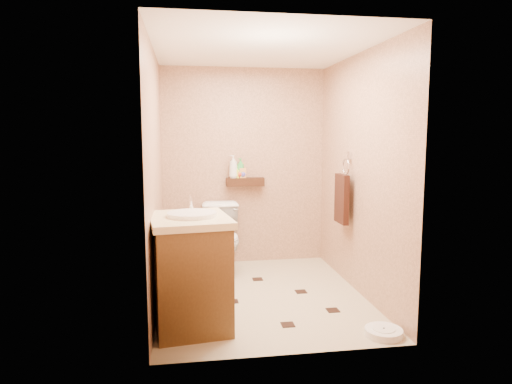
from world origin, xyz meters
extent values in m
plane|color=#C3B68E|center=(0.00, 0.00, 0.00)|extent=(2.50, 2.50, 0.00)
cube|color=tan|center=(0.00, 1.25, 1.20)|extent=(2.00, 0.04, 2.40)
cube|color=tan|center=(0.00, -1.25, 1.20)|extent=(2.00, 0.04, 2.40)
cube|color=tan|center=(-1.00, 0.00, 1.20)|extent=(0.04, 2.50, 2.40)
cube|color=tan|center=(1.00, 0.00, 1.20)|extent=(0.04, 2.50, 2.40)
cube|color=white|center=(0.00, 0.00, 2.40)|extent=(2.00, 2.50, 0.02)
cube|color=#3D2110|center=(0.00, 1.17, 1.02)|extent=(0.46, 0.14, 0.10)
cube|color=black|center=(-0.30, -0.13, 0.00)|extent=(0.11, 0.11, 0.01)
cube|color=black|center=(0.42, 0.03, 0.00)|extent=(0.11, 0.11, 0.01)
cube|color=black|center=(0.11, -0.74, 0.00)|extent=(0.11, 0.11, 0.01)
cube|color=black|center=(-0.57, 0.54, 0.00)|extent=(0.11, 0.11, 0.01)
cube|color=black|center=(0.59, -0.49, 0.00)|extent=(0.11, 0.11, 0.01)
cube|color=black|center=(0.05, 0.50, 0.00)|extent=(0.11, 0.11, 0.01)
imported|color=white|center=(-0.31, 0.83, 0.39)|extent=(0.44, 0.77, 0.79)
cube|color=brown|center=(-0.70, -0.61, 0.44)|extent=(0.67, 0.79, 0.88)
cube|color=beige|center=(-0.70, -0.61, 0.91)|extent=(0.72, 0.84, 0.06)
cylinder|color=white|center=(-0.68, -0.61, 0.94)|extent=(0.41, 0.41, 0.06)
cylinder|color=silver|center=(-0.68, -0.37, 1.01)|extent=(0.03, 0.03, 0.14)
cylinder|color=white|center=(0.82, -1.06, 0.03)|extent=(0.31, 0.31, 0.06)
cylinder|color=white|center=(0.82, -1.06, 0.06)|extent=(0.18, 0.18, 0.01)
cylinder|color=#1B6C67|center=(-0.82, 0.79, 0.06)|extent=(0.11, 0.11, 0.12)
cylinder|color=white|center=(-0.82, 0.79, 0.27)|extent=(0.02, 0.02, 0.33)
sphere|color=white|center=(-0.82, 0.79, 0.42)|extent=(0.08, 0.08, 0.08)
cube|color=silver|center=(0.98, 0.25, 1.38)|extent=(0.03, 0.06, 0.08)
torus|color=silver|center=(0.95, 0.25, 1.26)|extent=(0.02, 0.19, 0.19)
cube|color=#381910|center=(0.91, 0.25, 0.92)|extent=(0.06, 0.30, 0.52)
cylinder|color=white|center=(-0.94, 0.65, 0.60)|extent=(0.11, 0.11, 0.11)
cylinder|color=silver|center=(-0.98, 0.65, 0.66)|extent=(0.04, 0.02, 0.02)
imported|color=silver|center=(-0.14, 1.17, 1.21)|extent=(0.14, 0.14, 0.28)
imported|color=yellow|center=(-0.09, 1.17, 1.15)|extent=(0.10, 0.10, 0.15)
imported|color=#BD3716|center=(-0.07, 1.17, 1.14)|extent=(0.12, 0.12, 0.13)
imported|color=green|center=(-0.06, 1.17, 1.19)|extent=(0.13, 0.13, 0.24)
imported|color=#E2954B|center=(-0.04, 1.17, 1.16)|extent=(0.09, 0.09, 0.18)
imported|color=#4744AA|center=(-0.03, 1.17, 1.14)|extent=(0.13, 0.13, 0.13)
camera|label=1|loc=(-0.73, -4.33, 1.61)|focal=32.00mm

